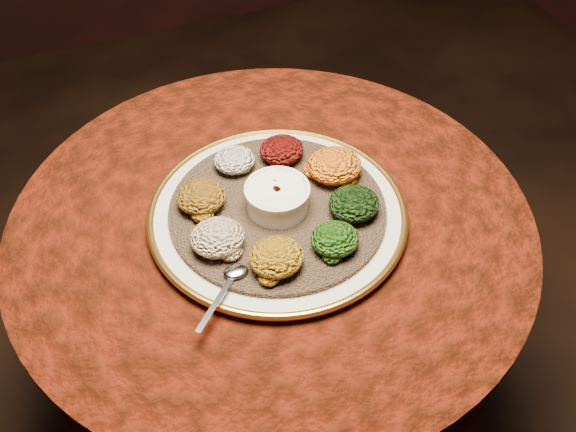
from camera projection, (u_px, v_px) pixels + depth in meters
name	position (u px, v px, depth m)	size (l,w,h in m)	color
table	(273.00, 277.00, 1.30)	(0.96, 0.96, 0.73)	black
platter	(278.00, 213.00, 1.16)	(0.59, 0.59, 0.02)	beige
injera	(278.00, 209.00, 1.15)	(0.39, 0.39, 0.01)	brown
stew_bowl	(277.00, 196.00, 1.13)	(0.12, 0.12, 0.05)	white
spoon	(233.00, 276.00, 1.03)	(0.12, 0.11, 0.01)	silver
portion_ayib	(234.00, 160.00, 1.21)	(0.08, 0.07, 0.04)	white
portion_kitfo	(282.00, 150.00, 1.23)	(0.09, 0.08, 0.04)	black
portion_tikil	(334.00, 166.00, 1.19)	(0.10, 0.10, 0.05)	#BE730F
portion_gomen	(354.00, 204.00, 1.12)	(0.09, 0.09, 0.04)	black
portion_mixveg	(335.00, 239.00, 1.07)	(0.08, 0.08, 0.04)	#9F430A
portion_kik	(276.00, 257.00, 1.04)	(0.09, 0.09, 0.04)	#AB6F0F
portion_timatim	(218.00, 237.00, 1.07)	(0.09, 0.09, 0.04)	maroon
portion_shiro	(201.00, 197.00, 1.14)	(0.09, 0.08, 0.04)	brown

